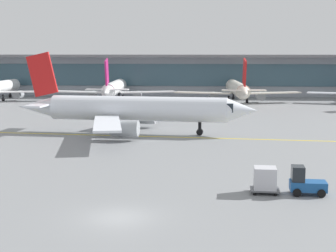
{
  "coord_description": "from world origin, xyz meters",
  "views": [
    {
      "loc": [
        5.27,
        -31.59,
        10.33
      ],
      "look_at": [
        1.7,
        19.76,
        3.0
      ],
      "focal_mm": 56.13,
      "sensor_mm": 36.0,
      "label": 1
    }
  ],
  "objects": [
    {
      "name": "taxiing_regional_jet",
      "position": [
        -3.43,
        33.73,
        3.09
      ],
      "size": [
        31.08,
        28.77,
        10.29
      ],
      "rotation": [
        0.0,
        0.0,
        -0.09
      ],
      "color": "silver",
      "rests_on": "ground_plane"
    },
    {
      "name": "baggage_tug",
      "position": [
        12.63,
        6.14,
        0.89
      ],
      "size": [
        2.67,
        1.75,
        2.1
      ],
      "rotation": [
        0.0,
        0.0,
        -0.06
      ],
      "color": "#194C8C",
      "rests_on": "ground_plane"
    },
    {
      "name": "gate_airplane_2",
      "position": [
        -13.41,
        76.52,
        2.73
      ],
      "size": [
        25.56,
        27.48,
        9.11
      ],
      "rotation": [
        0.0,
        0.0,
        1.61
      ],
      "color": "white",
      "rests_on": "ground_plane"
    },
    {
      "name": "terminal_concourse",
      "position": [
        0.0,
        93.2,
        4.92
      ],
      "size": [
        196.51,
        11.0,
        9.6
      ],
      "color": "#8C939E",
      "rests_on": "ground_plane"
    },
    {
      "name": "gate_airplane_3",
      "position": [
        11.94,
        75.81,
        2.74
      ],
      "size": [
        25.67,
        27.63,
        9.15
      ],
      "rotation": [
        0.0,
        0.0,
        1.62
      ],
      "color": "silver",
      "rests_on": "ground_plane"
    },
    {
      "name": "ground_plane",
      "position": [
        0.0,
        0.0,
        0.0
      ],
      "size": [
        400.0,
        400.0,
        0.0
      ],
      "primitive_type": "plane",
      "color": "gray"
    },
    {
      "name": "cargo_dolly_lead",
      "position": [
        9.76,
        6.3,
        1.05
      ],
      "size": [
        2.19,
        1.71,
        1.94
      ],
      "rotation": [
        0.0,
        0.0,
        -0.06
      ],
      "color": "#595B60",
      "rests_on": "ground_plane"
    },
    {
      "name": "taxiway_centreline_stripe",
      "position": [
        -3.03,
        31.7,
        0.0
      ],
      "size": [
        109.56,
        10.56,
        0.01
      ],
      "primitive_type": "cube",
      "rotation": [
        0.0,
        0.0,
        -0.09
      ],
      "color": "yellow",
      "rests_on": "ground_plane"
    }
  ]
}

